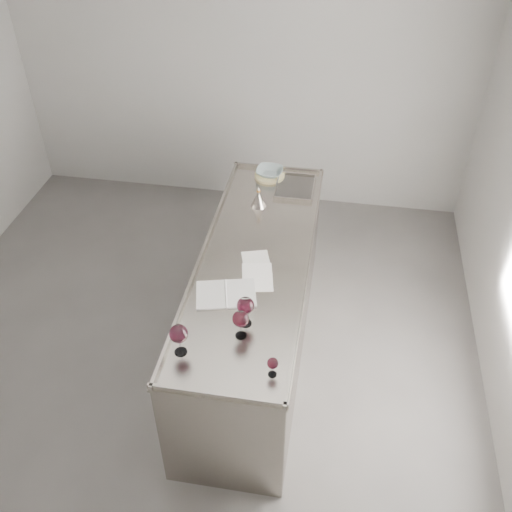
% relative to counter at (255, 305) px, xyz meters
% --- Properties ---
extents(room_shell, '(4.54, 5.04, 2.84)m').
position_rel_counter_xyz_m(room_shell, '(-0.50, -0.30, 0.93)').
color(room_shell, '#54514F').
rests_on(room_shell, ground).
extents(counter, '(0.77, 2.42, 0.97)m').
position_rel_counter_xyz_m(counter, '(0.00, 0.00, 0.00)').
color(counter, gray).
rests_on(counter, ground).
extents(wine_glass_left, '(0.11, 0.11, 0.21)m').
position_rel_counter_xyz_m(wine_glass_left, '(-0.28, -0.92, 0.62)').
color(wine_glass_left, white).
rests_on(wine_glass_left, counter).
extents(wine_glass_middle, '(0.10, 0.10, 0.19)m').
position_rel_counter_xyz_m(wine_glass_middle, '(0.04, -0.74, 0.60)').
color(wine_glass_middle, white).
rests_on(wine_glass_middle, counter).
extents(wine_glass_right, '(0.10, 0.10, 0.21)m').
position_rel_counter_xyz_m(wine_glass_right, '(0.05, -0.63, 0.61)').
color(wine_glass_right, white).
rests_on(wine_glass_right, counter).
extents(wine_glass_small, '(0.06, 0.06, 0.13)m').
position_rel_counter_xyz_m(wine_glass_small, '(0.27, -0.99, 0.56)').
color(wine_glass_small, white).
rests_on(wine_glass_small, counter).
extents(notebook, '(0.43, 0.35, 0.02)m').
position_rel_counter_xyz_m(notebook, '(-0.12, -0.40, 0.47)').
color(notebook, white).
rests_on(notebook, counter).
extents(loose_paper_top, '(0.25, 0.31, 0.00)m').
position_rel_counter_xyz_m(loose_paper_top, '(0.02, -0.06, 0.47)').
color(loose_paper_top, silver).
rests_on(loose_paper_top, counter).
extents(loose_paper_under, '(0.25, 0.32, 0.00)m').
position_rel_counter_xyz_m(loose_paper_under, '(0.05, -0.21, 0.47)').
color(loose_paper_under, white).
rests_on(loose_paper_under, counter).
extents(trivet, '(0.31, 0.31, 0.02)m').
position_rel_counter_xyz_m(trivet, '(-0.06, 1.06, 0.48)').
color(trivet, beige).
rests_on(trivet, counter).
extents(ceramic_bowl, '(0.23, 0.23, 0.05)m').
position_rel_counter_xyz_m(ceramic_bowl, '(-0.06, 1.06, 0.52)').
color(ceramic_bowl, '#86999C').
rests_on(ceramic_bowl, trivet).
extents(wine_funnel, '(0.12, 0.12, 0.18)m').
position_rel_counter_xyz_m(wine_funnel, '(-0.08, 0.62, 0.52)').
color(wine_funnel, '#9C938A').
rests_on(wine_funnel, counter).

